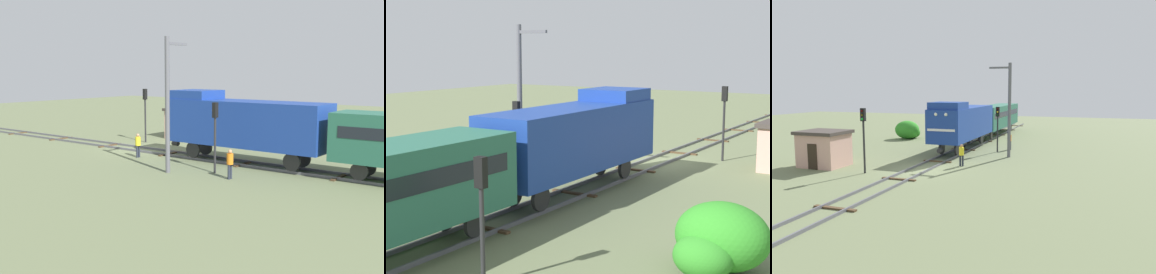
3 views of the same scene
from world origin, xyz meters
TOP-DOWN VIEW (x-y plane):
  - ground_plane at (0.00, 0.00)m, footprint 115.00×115.00m
  - railway_track at (0.00, 0.00)m, footprint 2.40×76.67m
  - locomotive at (0.00, 9.34)m, footprint 2.90×11.60m
  - traffic_signal_near at (-3.20, -2.26)m, footprint 0.32×0.34m
  - traffic_signal_mid at (3.40, 9.56)m, footprint 0.32×0.34m
  - traffic_signal_far at (-3.60, 20.08)m, footprint 0.32×0.34m
  - worker_near_track at (2.40, 2.26)m, footprint 0.38×0.38m
  - worker_by_signal at (4.20, 11.16)m, footprint 0.38×0.38m
  - catenary_mast at (4.94, 7.24)m, footprint 1.94×0.28m
  - bush_near at (-9.04, 15.24)m, footprint 2.97×2.43m
  - bush_mid at (-8.79, 16.20)m, footprint 1.86×1.52m

SIDE VIEW (x-z plane):
  - ground_plane at x=0.00m, z-range 0.00..0.00m
  - railway_track at x=0.00m, z-range -0.01..0.15m
  - bush_mid at x=-8.79m, z-range 0.00..1.35m
  - worker_near_track at x=2.40m, z-range 0.15..1.85m
  - worker_by_signal at x=4.20m, z-range 0.15..1.85m
  - bush_near at x=-9.04m, z-range 0.00..2.16m
  - traffic_signal_far at x=-3.60m, z-range 0.76..4.56m
  - locomotive at x=0.00m, z-range 0.47..5.07m
  - traffic_signal_mid at x=3.40m, z-range 0.83..5.06m
  - traffic_signal_near at x=-3.20m, z-range 0.87..5.43m
  - catenary_mast at x=4.94m, z-range 0.25..8.32m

